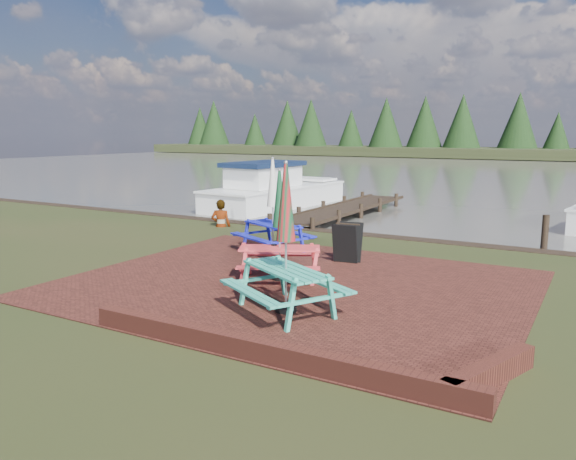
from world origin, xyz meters
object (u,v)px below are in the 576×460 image
(jetty, at_px, (345,209))
(picnic_table_red, at_px, (280,242))
(picnic_table_teal, at_px, (286,261))
(chalkboard, at_px, (347,243))
(picnic_table_blue, at_px, (273,219))
(boat_jetty, at_px, (274,192))
(person, at_px, (220,200))

(jetty, bearing_deg, picnic_table_red, -73.22)
(picnic_table_teal, bearing_deg, chalkboard, 128.12)
(picnic_table_blue, distance_m, boat_jetty, 10.16)
(picnic_table_teal, xyz_separation_m, picnic_table_blue, (-2.80, 4.16, -0.05))
(picnic_table_red, bearing_deg, picnic_table_blue, 96.66)
(boat_jetty, bearing_deg, picnic_table_blue, -54.47)
(picnic_table_teal, relative_size, person, 1.45)
(picnic_table_blue, xyz_separation_m, jetty, (-1.44, 7.74, -0.73))
(picnic_table_teal, relative_size, picnic_table_red, 1.11)
(jetty, bearing_deg, picnic_table_blue, -79.49)
(picnic_table_red, xyz_separation_m, picnic_table_blue, (-1.61, 2.37, 0.04))
(picnic_table_red, bearing_deg, picnic_table_teal, -84.03)
(picnic_table_red, relative_size, boat_jetty, 0.30)
(picnic_table_teal, relative_size, boat_jetty, 0.33)
(boat_jetty, bearing_deg, chalkboard, -45.73)
(picnic_table_teal, relative_size, jetty, 0.28)
(chalkboard, distance_m, jetty, 8.75)
(picnic_table_red, height_order, jetty, picnic_table_red)
(picnic_table_blue, height_order, jetty, picnic_table_blue)
(picnic_table_teal, bearing_deg, picnic_table_red, 152.92)
(picnic_table_red, bearing_deg, boat_jetty, 94.29)
(boat_jetty, bearing_deg, picnic_table_teal, -53.56)
(picnic_table_blue, relative_size, person, 1.37)
(person, bearing_deg, picnic_table_teal, 108.84)
(picnic_table_blue, relative_size, jetty, 0.27)
(picnic_table_teal, bearing_deg, boat_jetty, 151.47)
(boat_jetty, height_order, person, boat_jetty)
(person, bearing_deg, picnic_table_red, 111.88)
(picnic_table_teal, distance_m, boat_jetty, 15.16)
(person, bearing_deg, jetty, -136.22)
(picnic_table_blue, relative_size, chalkboard, 2.55)
(picnic_table_red, bearing_deg, chalkboard, 47.49)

